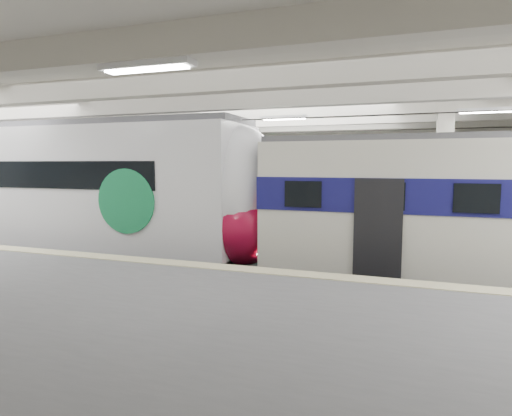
% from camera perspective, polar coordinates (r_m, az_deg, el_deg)
% --- Properties ---
extents(station_hall, '(36.00, 24.00, 5.75)m').
position_cam_1_polar(station_hall, '(10.86, -1.57, 4.99)').
color(station_hall, black).
rests_on(station_hall, ground).
extents(modern_emu, '(15.03, 3.10, 4.79)m').
position_cam_1_polar(modern_emu, '(15.62, -20.93, 1.63)').
color(modern_emu, white).
rests_on(modern_emu, ground).
extents(older_rer, '(12.42, 2.74, 4.14)m').
position_cam_1_polar(older_rer, '(12.20, 30.76, -0.78)').
color(older_rer, silver).
rests_on(older_rer, ground).
extents(far_train, '(13.54, 3.30, 4.31)m').
position_cam_1_polar(far_train, '(19.58, -7.86, 2.41)').
color(far_train, white).
rests_on(far_train, ground).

